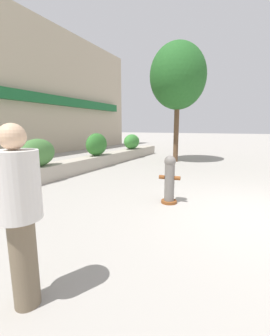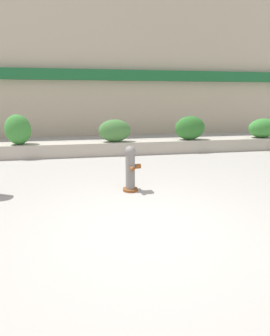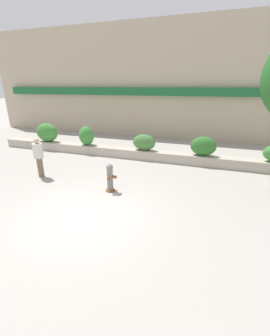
% 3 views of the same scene
% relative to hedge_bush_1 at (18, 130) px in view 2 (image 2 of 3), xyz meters
% --- Properties ---
extents(ground_plane, '(120.00, 120.00, 0.00)m').
position_rel_hedge_bush_1_xyz_m(ground_plane, '(3.35, -6.00, -1.04)').
color(ground_plane, '#9E9991').
extents(building_facade, '(30.00, 1.36, 8.00)m').
position_rel_hedge_bush_1_xyz_m(building_facade, '(3.35, 5.98, 2.95)').
color(building_facade, tan).
rests_on(building_facade, ground).
extents(planter_wall_low, '(18.00, 0.70, 0.50)m').
position_rel_hedge_bush_1_xyz_m(planter_wall_low, '(3.35, 0.00, -0.79)').
color(planter_wall_low, '#ADA393').
rests_on(planter_wall_low, ground).
extents(hedge_bush_1, '(0.90, 0.68, 1.07)m').
position_rel_hedge_bush_1_xyz_m(hedge_bush_1, '(0.00, 0.00, 0.00)').
color(hedge_bush_1, '#387F33').
rests_on(hedge_bush_1, planter_wall_low).
extents(hedge_bush_2, '(1.23, 0.61, 0.85)m').
position_rel_hedge_bush_1_xyz_m(hedge_bush_2, '(3.48, 0.00, -0.11)').
color(hedge_bush_2, '#427538').
rests_on(hedge_bush_2, planter_wall_low).
extents(hedge_bush_3, '(1.24, 0.63, 0.94)m').
position_rel_hedge_bush_1_xyz_m(hedge_bush_3, '(6.51, 0.00, -0.07)').
color(hedge_bush_3, '#2D6B28').
rests_on(hedge_bush_3, planter_wall_low).
extents(hedge_bush_4, '(1.29, 0.70, 0.80)m').
position_rel_hedge_bush_1_xyz_m(hedge_bush_4, '(9.77, 0.00, -0.13)').
color(hedge_bush_4, '#387F33').
rests_on(hedge_bush_4, planter_wall_low).
extents(fire_hydrant, '(0.45, 0.48, 1.08)m').
position_rel_hedge_bush_1_xyz_m(fire_hydrant, '(3.41, -4.20, -0.48)').
color(fire_hydrant, brown).
rests_on(fire_hydrant, ground).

